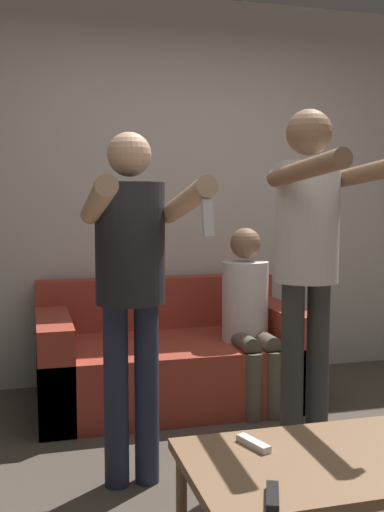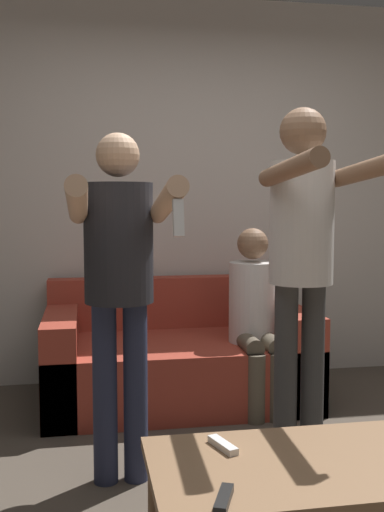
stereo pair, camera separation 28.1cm
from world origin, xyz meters
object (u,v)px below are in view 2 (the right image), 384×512
remote_far (223,445)px  remote_near (224,499)px  person_standing_right (303,246)px  person_seated (255,312)px  couch (177,359)px  coffee_table (300,473)px  person_standing_left (119,269)px

remote_far → remote_near: bearing=-102.6°
person_standing_right → person_seated: size_ratio=1.53×
couch → remote_far: couch is taller
person_seated → coffee_table: size_ratio=1.12×
person_standing_left → coffee_table: (0.54, -0.82, -0.60)m
coffee_table → remote_far: (-0.23, 0.14, 0.05)m
person_seated → coffee_table: bearing=-101.1°
remote_near → person_seated: bearing=71.4°
coffee_table → remote_near: (-0.31, -0.22, 0.05)m
person_standing_left → remote_far: bearing=-65.3°
person_standing_right → couch: bearing=110.7°
coffee_table → remote_far: bearing=147.7°
couch → person_standing_left: size_ratio=1.05×
person_standing_left → person_standing_right: person_standing_right is taller
remote_near → remote_far: 0.38m
person_standing_left → remote_near: size_ratio=10.32×
person_standing_left → person_seated: size_ratio=1.41×
couch → coffee_table: couch is taller
person_standing_left → remote_near: (0.23, -1.04, -0.55)m
couch → remote_far: bearing=-93.6°
couch → remote_near: (-0.19, -2.17, 0.17)m
person_standing_right → remote_near: bearing=-120.7°
couch → person_standing_left: person_standing_left is taller
coffee_table → remote_near: remote_near is taller
person_standing_right → person_seated: 1.00m
person_seated → remote_far: size_ratio=7.23×
coffee_table → remote_near: bearing=-144.4°
person_standing_left → coffee_table: size_ratio=1.58×
person_seated → remote_far: (-0.56, -1.56, -0.16)m
person_standing_right → coffee_table: (-0.31, -0.82, -0.69)m
person_standing_right → remote_near: 1.37m
coffee_table → remote_far: 0.27m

